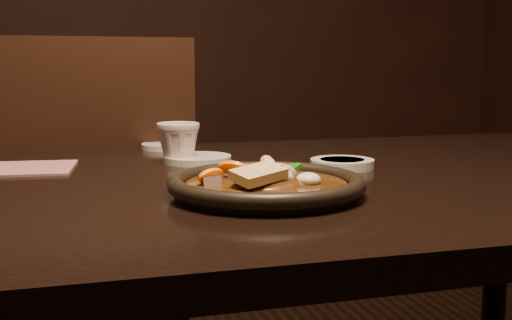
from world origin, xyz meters
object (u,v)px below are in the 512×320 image
object	(u,v)px
tea_cup	(178,141)
table	(269,222)
chair	(91,231)
plate	(266,186)

from	to	relation	value
tea_cup	table	bearing A→B (deg)	-55.86
chair	plate	distance (m)	0.77
chair	table	bearing A→B (deg)	113.08
plate	tea_cup	distance (m)	0.33
plate	tea_cup	size ratio (longest dim) A/B	3.45
chair	plate	xyz separation A→B (m)	(0.22, -0.70, 0.23)
plate	table	bearing A→B (deg)	71.63
table	plate	bearing A→B (deg)	-108.37
chair	plate	size ratio (longest dim) A/B	3.61
table	plate	size ratio (longest dim) A/B	5.87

